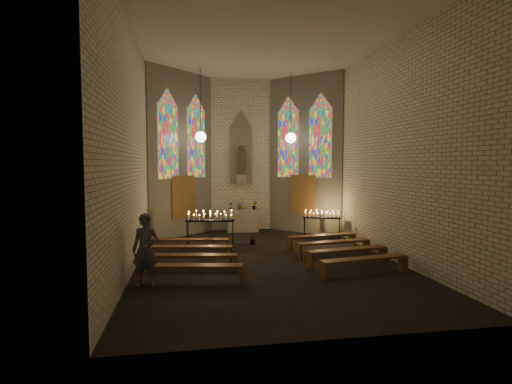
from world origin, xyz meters
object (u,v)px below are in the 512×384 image
at_px(altar, 242,221).
at_px(votive_stand_left, 210,218).
at_px(aisle_flower_pot, 253,239).
at_px(votive_stand_right, 322,216).
at_px(visitor, 146,250).

height_order(altar, votive_stand_left, votive_stand_left).
relative_size(aisle_flower_pot, votive_stand_right, 0.28).
distance_m(altar, visitor, 8.48).
xyz_separation_m(votive_stand_right, visitor, (-6.50, -5.42, -0.03)).
bearing_deg(altar, aisle_flower_pot, -90.22).
relative_size(altar, visitor, 0.75).
height_order(aisle_flower_pot, votive_stand_left, votive_stand_left).
distance_m(aisle_flower_pot, votive_stand_right, 3.18).
xyz_separation_m(aisle_flower_pot, visitor, (-3.49, -4.72, 0.71)).
distance_m(altar, votive_stand_left, 3.79).
bearing_deg(altar, visitor, -114.40).
distance_m(altar, aisle_flower_pot, 3.00).
bearing_deg(aisle_flower_pot, visitor, -126.45).
bearing_deg(votive_stand_left, altar, 71.25).
height_order(aisle_flower_pot, visitor, visitor).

